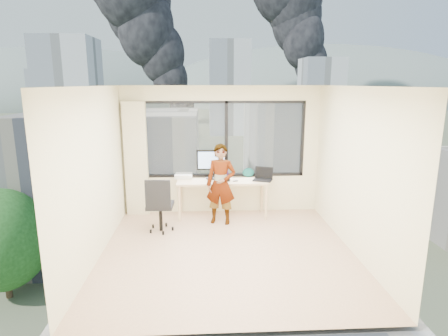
{
  "coord_description": "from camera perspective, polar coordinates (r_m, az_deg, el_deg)",
  "views": [
    {
      "loc": [
        -0.35,
        -5.53,
        2.64
      ],
      "look_at": [
        0.0,
        1.0,
        1.15
      ],
      "focal_mm": 29.9,
      "sensor_mm": 36.0,
      "label": 1
    }
  ],
  "objects": [
    {
      "name": "floor",
      "position": [
        6.14,
        0.51,
        -12.64
      ],
      "size": [
        4.0,
        4.0,
        0.01
      ],
      "primitive_type": "cube",
      "color": "tan",
      "rests_on": "ground"
    },
    {
      "name": "ceiling",
      "position": [
        5.54,
        0.56,
        12.42
      ],
      "size": [
        4.0,
        4.0,
        0.01
      ],
      "primitive_type": "cube",
      "color": "white",
      "rests_on": "ground"
    },
    {
      "name": "wall_front",
      "position": [
        3.79,
        2.43,
        -7.88
      ],
      "size": [
        4.0,
        0.01,
        2.6
      ],
      "primitive_type": "cube",
      "color": "beige",
      "rests_on": "ground"
    },
    {
      "name": "wall_left",
      "position": [
        5.93,
        -19.15,
        -0.96
      ],
      "size": [
        0.01,
        4.0,
        2.6
      ],
      "primitive_type": "cube",
      "color": "beige",
      "rests_on": "ground"
    },
    {
      "name": "wall_right",
      "position": [
        6.16,
        19.45,
        -0.49
      ],
      "size": [
        0.01,
        4.0,
        2.6
      ],
      "primitive_type": "cube",
      "color": "beige",
      "rests_on": "ground"
    },
    {
      "name": "window_wall",
      "position": [
        7.62,
        -0.02,
        4.43
      ],
      "size": [
        3.3,
        0.16,
        1.55
      ],
      "primitive_type": null,
      "color": "black",
      "rests_on": "ground"
    },
    {
      "name": "curtain",
      "position": [
        7.68,
        -13.28,
        1.31
      ],
      "size": [
        0.45,
        0.14,
        2.3
      ],
      "primitive_type": "cube",
      "color": "beige",
      "rests_on": "floor"
    },
    {
      "name": "desk",
      "position": [
        7.55,
        -0.27,
        -4.63
      ],
      "size": [
        1.8,
        0.6,
        0.75
      ],
      "primitive_type": "cube",
      "color": "beige",
      "rests_on": "floor"
    },
    {
      "name": "chair",
      "position": [
        6.86,
        -9.73,
        -5.4
      ],
      "size": [
        0.55,
        0.55,
        1.03
      ],
      "primitive_type": null,
      "rotation": [
        0.0,
        0.0,
        -0.04
      ],
      "color": "black",
      "rests_on": "floor"
    },
    {
      "name": "person",
      "position": [
        7.07,
        -0.48,
        -2.5
      ],
      "size": [
        0.63,
        0.49,
        1.54
      ],
      "primitive_type": "imported",
      "rotation": [
        0.0,
        0.0,
        -0.24
      ],
      "color": "#2D2D33",
      "rests_on": "floor"
    },
    {
      "name": "monitor",
      "position": [
        7.51,
        -1.93,
        0.6
      ],
      "size": [
        0.6,
        0.16,
        0.6
      ],
      "primitive_type": null,
      "rotation": [
        0.0,
        0.0,
        -0.05
      ],
      "color": "black",
      "rests_on": "desk"
    },
    {
      "name": "game_console",
      "position": [
        7.67,
        -6.16,
        -1.18
      ],
      "size": [
        0.37,
        0.31,
        0.08
      ],
      "primitive_type": "cube",
      "rotation": [
        0.0,
        0.0,
        -0.07
      ],
      "color": "white",
      "rests_on": "desk"
    },
    {
      "name": "laptop",
      "position": [
        7.43,
        5.93,
        -1.04
      ],
      "size": [
        0.48,
        0.49,
        0.23
      ],
      "primitive_type": null,
      "rotation": [
        0.0,
        0.0,
        -0.37
      ],
      "color": "black",
      "rests_on": "desk"
    },
    {
      "name": "cellphone",
      "position": [
        7.37,
        1.76,
        -1.98
      ],
      "size": [
        0.11,
        0.08,
        0.01
      ],
      "primitive_type": "cube",
      "rotation": [
        0.0,
        0.0,
        0.35
      ],
      "color": "black",
      "rests_on": "desk"
    },
    {
      "name": "pen_cup",
      "position": [
        7.37,
        0.6,
        -1.58
      ],
      "size": [
        0.1,
        0.1,
        0.11
      ],
      "primitive_type": "cylinder",
      "rotation": [
        0.0,
        0.0,
        -0.15
      ],
      "color": "black",
      "rests_on": "desk"
    },
    {
      "name": "handbag",
      "position": [
        7.7,
        3.74,
        -0.69
      ],
      "size": [
        0.24,
        0.12,
        0.18
      ],
      "primitive_type": "ellipsoid",
      "rotation": [
        0.0,
        0.0,
        0.0
      ],
      "color": "#0C4B46",
      "rests_on": "desk"
    },
    {
      "name": "exterior_ground",
      "position": [
        126.63,
        -2.87,
        5.28
      ],
      "size": [
        400.0,
        400.0,
        0.04
      ],
      "primitive_type": "cube",
      "color": "#515B3D",
      "rests_on": "ground"
    },
    {
      "name": "near_bldg_a",
      "position": [
        37.82,
        -16.17,
        -2.44
      ],
      "size": [
        16.0,
        12.0,
        14.0
      ],
      "primitive_type": "cube",
      "color": "beige",
      "rests_on": "exterior_ground"
    },
    {
      "name": "near_bldg_b",
      "position": [
        46.07,
        12.57,
        1.73
      ],
      "size": [
        14.0,
        13.0,
        16.0
      ],
      "primitive_type": "cube",
      "color": "white",
      "rests_on": "exterior_ground"
    },
    {
      "name": "far_tower_a",
      "position": [
        106.37,
        -22.44,
        10.48
      ],
      "size": [
        14.0,
        14.0,
        28.0
      ],
      "primitive_type": "cube",
      "color": "silver",
      "rests_on": "exterior_ground"
    },
    {
      "name": "far_tower_b",
      "position": [
        125.82,
        0.78,
        12.1
      ],
      "size": [
        13.0,
        13.0,
        30.0
      ],
      "primitive_type": "cube",
      "color": "silver",
      "rests_on": "exterior_ground"
    },
    {
      "name": "far_tower_c",
      "position": [
        152.48,
        14.54,
        11.08
      ],
      "size": [
        15.0,
        15.0,
        26.0
      ],
      "primitive_type": "cube",
      "color": "silver",
      "rests_on": "exterior_ground"
    },
    {
      "name": "far_tower_d",
      "position": [
        166.67,
        -24.39,
        9.79
      ],
      "size": [
        16.0,
        14.0,
        22.0
      ],
      "primitive_type": "cube",
      "color": "silver",
      "rests_on": "exterior_ground"
    },
    {
      "name": "hill_a",
      "position": [
        347.22,
        -23.5,
        9.06
      ],
      "size": [
        288.0,
        216.0,
        90.0
      ],
      "primitive_type": "ellipsoid",
      "color": "slate",
      "rests_on": "exterior_ground"
    },
    {
      "name": "hill_b",
      "position": [
        341.05,
        14.28,
        9.67
      ],
      "size": [
        300.0,
        220.0,
        96.0
      ],
      "primitive_type": "ellipsoid",
      "color": "slate",
      "rests_on": "exterior_ground"
    },
    {
      "name": "tree_a",
      "position": [
        34.1,
        -30.68,
        -10.81
      ],
      "size": [
        7.0,
        7.0,
        8.0
      ],
      "primitive_type": null,
      "color": "#1D4717",
      "rests_on": "exterior_ground"
    },
    {
      "name": "tree_b",
      "position": [
        26.83,
        6.83,
        -14.15
      ],
      "size": [
        7.6,
        7.6,
        9.0
      ],
      "primitive_type": null,
      "color": "#1D4717",
      "rests_on": "exterior_ground"
    },
    {
      "name": "tree_c",
      "position": [
        52.04,
        22.49,
        -1.07
      ],
      "size": [
        8.4,
        8.4,
        10.0
      ],
      "primitive_type": null,
      "color": "#1D4717",
      "rests_on": "exterior_ground"
    },
    {
      "name": "smoke_plume_b",
      "position": [
        185.66,
        15.27,
        19.96
      ],
      "size": [
        30.0,
        18.0,
        70.0
      ],
      "primitive_type": null,
      "color": "black",
      "rests_on": "exterior_ground"
    }
  ]
}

